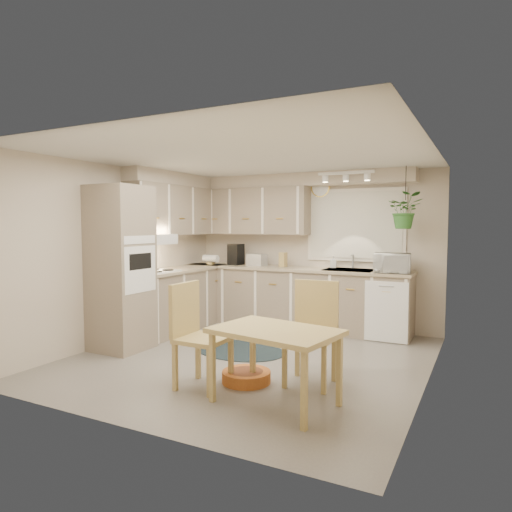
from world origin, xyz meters
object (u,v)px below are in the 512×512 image
chair_left (203,336)px  pet_bed (246,377)px  dining_table (275,367)px  microwave (392,261)px  chair_back (310,334)px  braided_rug (240,350)px

chair_left → pet_bed: size_ratio=2.07×
dining_table → microwave: 2.96m
dining_table → microwave: bearing=80.3°
chair_back → microwave: 2.32m
dining_table → braided_rug: 1.80m
dining_table → braided_rug: (-1.13, 1.36, -0.34)m
braided_rug → chair_back: bearing=-31.4°
chair_back → braided_rug: bearing=-34.9°
microwave → chair_back: bearing=-107.0°
pet_bed → microwave: microwave is taller
dining_table → chair_left: bearing=176.0°
pet_bed → microwave: size_ratio=1.02×
pet_bed → chair_back: bearing=21.6°
braided_rug → pet_bed: (0.63, -0.99, 0.05)m
dining_table → chair_left: chair_left is taller
chair_left → microwave: microwave is taller
braided_rug → pet_bed: 1.17m
braided_rug → microwave: 2.43m
chair_left → chair_back: bearing=121.2°
dining_table → chair_left: size_ratio=1.05×
dining_table → pet_bed: size_ratio=2.17×
chair_left → braided_rug: chair_left is taller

